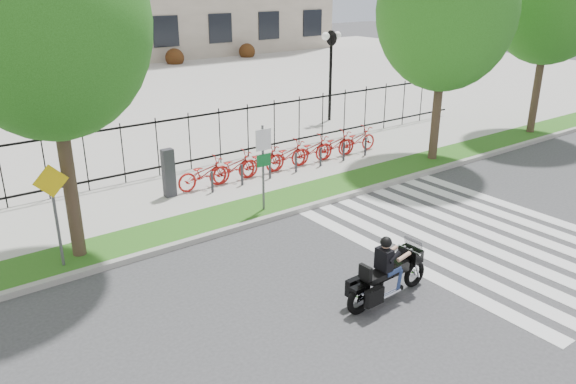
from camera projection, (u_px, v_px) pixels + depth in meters
ground at (339, 292)px, 12.27m from camera, size 120.00×120.00×0.00m
curb at (239, 227)px, 15.32m from camera, size 60.00×0.20×0.15m
grass_verge at (224, 217)px, 15.96m from camera, size 60.00×1.50×0.15m
sidewalk at (183, 192)px, 17.83m from camera, size 60.00×3.50×0.15m
plaza at (38, 102)px, 30.99m from camera, size 80.00×34.00×0.10m
crosswalk_stripes at (475, 236)px, 14.96m from camera, size 5.70×8.00×0.01m
iron_fence at (157, 147)px, 18.76m from camera, size 30.00×0.06×2.00m
lamp_post_right at (331, 54)px, 25.71m from camera, size 1.06×0.70×4.25m
street_tree_1 at (46, 22)px, 11.74m from camera, size 4.42×4.42×7.99m
street_tree_2 at (446, 11)px, 19.09m from camera, size 4.76×4.76×8.00m
bike_share_station at (286, 156)px, 19.60m from camera, size 8.90×0.86×1.50m
sign_pole_regulatory at (263, 157)px, 15.72m from camera, size 0.50×0.09×2.50m
sign_pole_warning at (54, 202)px, 12.56m from camera, size 0.78×0.09×2.49m
motorcycle_rider at (388, 274)px, 11.80m from camera, size 2.35×0.70×1.82m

